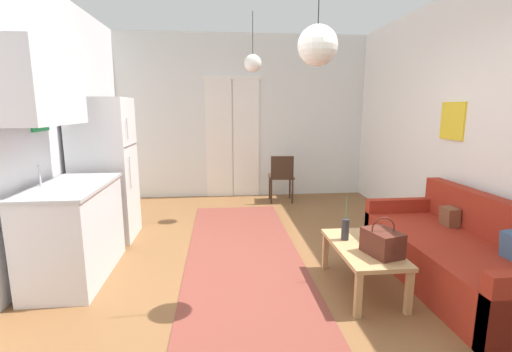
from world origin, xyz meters
name	(u,v)px	position (x,y,z in m)	size (l,w,h in m)	color
ground_plane	(269,290)	(0.00, 0.00, -0.05)	(4.97, 7.49, 0.10)	brown
wall_back	(243,118)	(-0.01, 3.49, 1.42)	(4.57, 0.13, 2.86)	silver
area_rug	(243,254)	(-0.19, 0.72, 0.01)	(1.22, 3.77, 0.01)	brown
couch	(462,257)	(1.75, -0.15, 0.26)	(0.87, 1.97, 0.80)	maroon
coffee_table	(363,252)	(0.81, -0.15, 0.35)	(0.49, 0.95, 0.40)	tan
bamboo_vase	(345,229)	(0.70, 0.02, 0.50)	(0.07, 0.07, 0.42)	#2D2D33
handbag	(382,242)	(0.89, -0.34, 0.51)	(0.30, 0.36, 0.32)	#512319
refrigerator	(105,170)	(-1.82, 1.43, 0.86)	(0.67, 0.66, 1.72)	white
kitchen_counter	(67,193)	(-1.85, 0.37, 0.82)	(0.61, 1.20, 2.14)	silver
accent_chair	(281,175)	(0.60, 2.91, 0.47)	(0.44, 0.43, 0.81)	#382619
pendant_lamp_near	(318,46)	(0.30, -0.31, 2.05)	(0.30, 0.30, 0.96)	black
pendant_lamp_far	(253,63)	(0.04, 2.04, 2.19)	(0.24, 0.24, 0.79)	black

